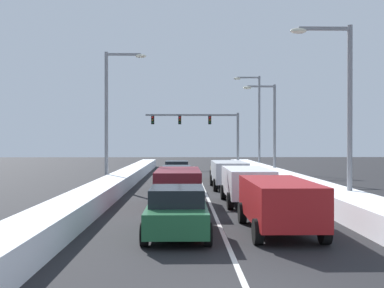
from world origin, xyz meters
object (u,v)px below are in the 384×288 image
at_px(traffic_light_gantry, 205,126).
at_px(street_lamp_right_near, 341,99).
at_px(suv_maroon_center_lane_second, 178,184).
at_px(sedan_gray_center_lane_fourth, 177,171).
at_px(street_lamp_right_mid, 270,122).
at_px(sedan_black_center_lane_third, 177,178).
at_px(street_lamp_left_mid, 112,107).
at_px(suv_red_right_lane_nearest, 279,201).
at_px(sedan_green_center_lane_nearest, 177,211).
at_px(street_lamp_right_far, 256,115).
at_px(suv_silver_right_lane_third, 229,172).
at_px(suv_white_right_lane_second, 247,182).
at_px(sedan_tan_right_lane_fourth, 224,170).

relative_size(traffic_light_gantry, street_lamp_right_near, 1.35).
distance_m(suv_maroon_center_lane_second, sedan_gray_center_lane_fourth, 13.04).
distance_m(sedan_gray_center_lane_fourth, street_lamp_right_mid, 8.80).
distance_m(traffic_light_gantry, street_lamp_right_near, 32.36).
distance_m(sedan_black_center_lane_third, traffic_light_gantry, 24.97).
bearing_deg(street_lamp_left_mid, suv_maroon_center_lane_second, -63.32).
distance_m(suv_red_right_lane_nearest, traffic_light_gantry, 36.87).
distance_m(suv_red_right_lane_nearest, sedan_green_center_lane_nearest, 3.29).
bearing_deg(sedan_green_center_lane_nearest, street_lamp_right_near, 35.58).
xyz_separation_m(street_lamp_right_mid, street_lamp_right_far, (0.27, 8.56, 1.01)).
height_order(suv_maroon_center_lane_second, sedan_gray_center_lane_fourth, suv_maroon_center_lane_second).
bearing_deg(street_lamp_left_mid, suv_silver_right_lane_third, -5.50).
bearing_deg(sedan_green_center_lane_nearest, sedan_black_center_lane_third, 90.98).
height_order(sedan_black_center_lane_third, street_lamp_right_mid, street_lamp_right_mid).
bearing_deg(suv_silver_right_lane_third, street_lamp_left_mid, 174.50).
bearing_deg(suv_red_right_lane_nearest, suv_silver_right_lane_third, 90.98).
height_order(suv_white_right_lane_second, suv_silver_right_lane_third, same).
distance_m(suv_white_right_lane_second, traffic_light_gantry, 30.28).
bearing_deg(suv_maroon_center_lane_second, street_lamp_right_near, -10.17).
relative_size(suv_red_right_lane_nearest, suv_maroon_center_lane_second, 1.00).
relative_size(sedan_tan_right_lane_fourth, street_lamp_right_far, 0.48).
distance_m(suv_white_right_lane_second, sedan_green_center_lane_nearest, 7.65).
xyz_separation_m(suv_red_right_lane_nearest, street_lamp_right_mid, (3.86, 21.72, 3.53)).
distance_m(sedan_green_center_lane_nearest, street_lamp_right_near, 9.36).
height_order(traffic_light_gantry, street_lamp_right_far, street_lamp_right_far).
height_order(sedan_tan_right_lane_fourth, street_lamp_right_far, street_lamp_right_far).
bearing_deg(sedan_tan_right_lane_fourth, street_lamp_right_near, -76.70).
relative_size(suv_silver_right_lane_third, sedan_gray_center_lane_fourth, 1.09).
xyz_separation_m(sedan_tan_right_lane_fourth, traffic_light_gantry, (-0.65, 16.81, 3.96)).
xyz_separation_m(sedan_tan_right_lane_fourth, suv_maroon_center_lane_second, (-3.33, -14.02, 0.25)).
height_order(sedan_tan_right_lane_fourth, suv_maroon_center_lane_second, suv_maroon_center_lane_second).
relative_size(street_lamp_right_mid, street_lamp_left_mid, 0.87).
xyz_separation_m(sedan_green_center_lane_nearest, traffic_light_gantry, (2.63, 37.01, 3.96)).
height_order(suv_white_right_lane_second, street_lamp_right_far, street_lamp_right_far).
relative_size(suv_red_right_lane_nearest, street_lamp_left_mid, 0.57).
bearing_deg(suv_red_right_lane_nearest, sedan_gray_center_lane_fourth, 100.69).
bearing_deg(traffic_light_gantry, suv_red_right_lane_nearest, -89.01).
height_order(suv_red_right_lane_nearest, street_lamp_right_far, street_lamp_right_far).
relative_size(suv_maroon_center_lane_second, sedan_gray_center_lane_fourth, 1.09).
height_order(suv_white_right_lane_second, sedan_green_center_lane_nearest, suv_white_right_lane_second).
relative_size(suv_silver_right_lane_third, sedan_green_center_lane_nearest, 1.09).
height_order(suv_red_right_lane_nearest, sedan_green_center_lane_nearest, suv_red_right_lane_nearest).
height_order(suv_red_right_lane_nearest, suv_maroon_center_lane_second, same).
bearing_deg(sedan_tan_right_lane_fourth, suv_maroon_center_lane_second, -103.35).
xyz_separation_m(street_lamp_right_far, street_lamp_left_mid, (-11.79, -15.78, -0.41)).
bearing_deg(suv_white_right_lane_second, street_lamp_right_near, -28.51).
distance_m(sedan_tan_right_lane_fourth, street_lamp_left_mid, 10.34).
relative_size(sedan_tan_right_lane_fourth, street_lamp_right_near, 0.57).
xyz_separation_m(sedan_green_center_lane_nearest, street_lamp_right_mid, (7.13, 22.04, 3.78)).
relative_size(sedan_green_center_lane_nearest, suv_maroon_center_lane_second, 0.92).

